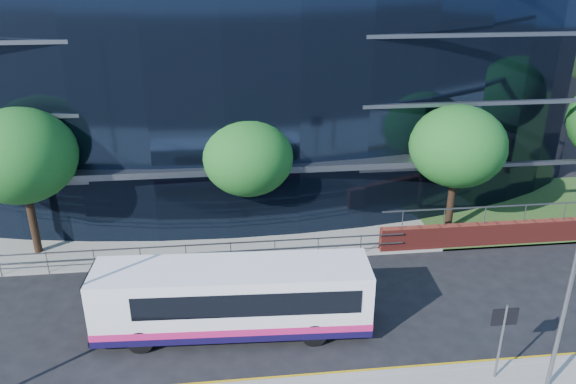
{
  "coord_description": "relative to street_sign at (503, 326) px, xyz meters",
  "views": [
    {
      "loc": [
        -3.96,
        -15.39,
        13.05
      ],
      "look_at": [
        -1.28,
        8.0,
        2.99
      ],
      "focal_mm": 35.0,
      "sensor_mm": 36.0,
      "label": 1
    }
  ],
  "objects": [
    {
      "name": "ground",
      "position": [
        -4.5,
        1.59,
        -2.15
      ],
      "size": [
        200.0,
        200.0,
        0.0
      ],
      "primitive_type": "plane",
      "color": "black",
      "rests_on": "ground"
    },
    {
      "name": "kerb",
      "position": [
        -4.5,
        0.59,
        -2.07
      ],
      "size": [
        80.0,
        0.25,
        0.16
      ],
      "primitive_type": "cube",
      "color": "gray",
      "rests_on": "ground"
    },
    {
      "name": "yellow_line_outer",
      "position": [
        -4.5,
        0.79,
        -2.14
      ],
      "size": [
        80.0,
        0.08,
        0.01
      ],
      "primitive_type": "cube",
      "color": "gold",
      "rests_on": "ground"
    },
    {
      "name": "yellow_line_inner",
      "position": [
        -4.5,
        0.94,
        -2.14
      ],
      "size": [
        80.0,
        0.08,
        0.01
      ],
      "primitive_type": "cube",
      "color": "gold",
      "rests_on": "ground"
    },
    {
      "name": "far_forecourt",
      "position": [
        -10.5,
        12.59,
        -2.1
      ],
      "size": [
        50.0,
        8.0,
        0.1
      ],
      "primitive_type": "cube",
      "color": "gray",
      "rests_on": "ground"
    },
    {
      "name": "glass_office",
      "position": [
        -8.5,
        22.44,
        5.85
      ],
      "size": [
        44.0,
        23.1,
        16.0
      ],
      "color": "black",
      "rests_on": "ground"
    },
    {
      "name": "guard_railings",
      "position": [
        -12.5,
        8.59,
        -1.33
      ],
      "size": [
        24.0,
        0.05,
        1.1
      ],
      "color": "slate",
      "rests_on": "ground"
    },
    {
      "name": "street_sign",
      "position": [
        0.0,
        0.0,
        0.0
      ],
      "size": [
        0.85,
        0.09,
        2.8
      ],
      "color": "slate",
      "rests_on": "pavement_near"
    },
    {
      "name": "tree_far_a",
      "position": [
        -17.5,
        10.59,
        2.71
      ],
      "size": [
        4.95,
        4.95,
        6.98
      ],
      "color": "black",
      "rests_on": "ground"
    },
    {
      "name": "tree_far_b",
      "position": [
        -7.5,
        11.09,
        2.06
      ],
      "size": [
        4.29,
        4.29,
        6.05
      ],
      "color": "black",
      "rests_on": "ground"
    },
    {
      "name": "tree_far_c",
      "position": [
        2.5,
        10.59,
        2.39
      ],
      "size": [
        4.62,
        4.62,
        6.51
      ],
      "color": "black",
      "rests_on": "ground"
    },
    {
      "name": "tree_dist_e",
      "position": [
        19.5,
        41.59,
        2.39
      ],
      "size": [
        4.62,
        4.62,
        6.51
      ],
      "color": "black",
      "rests_on": "ground"
    },
    {
      "name": "streetlight_east",
      "position": [
        1.5,
        -0.59,
        2.29
      ],
      "size": [
        0.15,
        0.77,
        8.0
      ],
      "color": "slate",
      "rests_on": "pavement_near"
    },
    {
      "name": "city_bus",
      "position": [
        -8.41,
        3.62,
        -0.71
      ],
      "size": [
        10.15,
        2.81,
        2.72
      ],
      "rotation": [
        0.0,
        0.0,
        -0.05
      ],
      "color": "white",
      "rests_on": "ground"
    }
  ]
}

